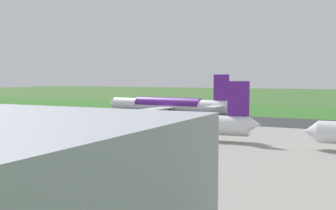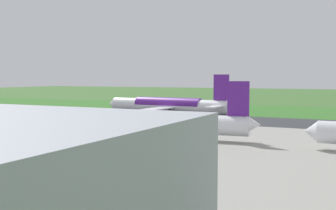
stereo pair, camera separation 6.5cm
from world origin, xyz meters
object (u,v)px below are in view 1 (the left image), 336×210
service_car_followme (325,131)px  no_stopping_sign (180,106)px  traffic_cone_orange (171,108)px  airliner_main (169,105)px  airliner_parked_mid (163,122)px

service_car_followme → no_stopping_sign: 88.80m
service_car_followme → traffic_cone_orange: bearing=-38.6°
service_car_followme → no_stopping_sign: bearing=-40.4°
traffic_cone_orange → airliner_main: bearing=114.4°
airliner_main → traffic_cone_orange: size_ratio=98.40×
airliner_parked_mid → service_car_followme: airliner_parked_mid is taller
airliner_main → service_car_followme: (-56.64, 22.75, -3.51)m
service_car_followme → traffic_cone_orange: 92.81m
airliner_main → airliner_parked_mid: 52.68m
traffic_cone_orange → service_car_followme: bearing=141.4°
no_stopping_sign → traffic_cone_orange: size_ratio=4.77×
traffic_cone_orange → airliner_parked_mid: bearing=114.3°
service_car_followme → traffic_cone_orange: size_ratio=8.21×
airliner_parked_mid → service_car_followme: bearing=-144.2°
service_car_followme → no_stopping_sign: size_ratio=1.72×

